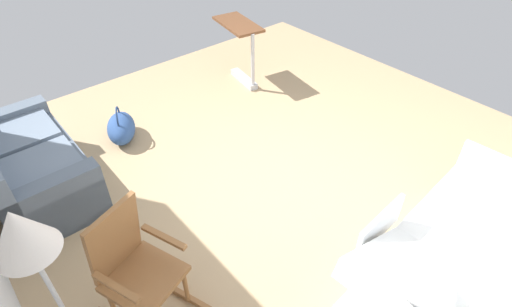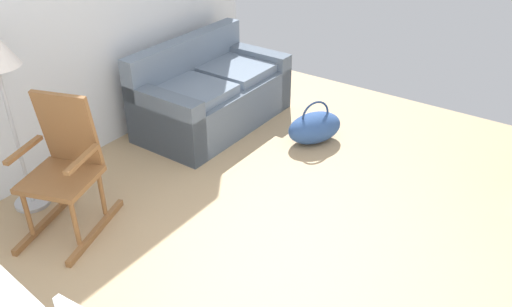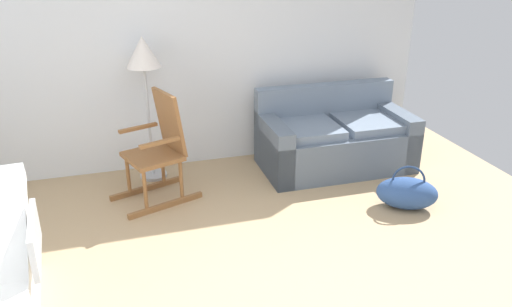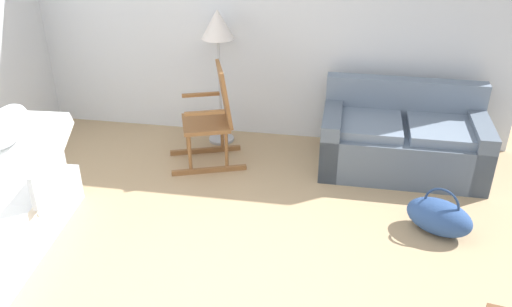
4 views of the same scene
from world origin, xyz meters
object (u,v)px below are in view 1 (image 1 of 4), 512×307
Objects in this scene: hospital_bed at (451,269)px; duffel_bag at (121,128)px; floor_lamp at (26,244)px; rocking_chair at (135,269)px; couch at (30,168)px; overbed_table at (241,46)px.

duffel_bag is (3.58, 1.00, -0.15)m from hospital_bed.
duffel_bag is (2.20, -1.36, -1.07)m from floor_lamp.
rocking_chair is 1.63× the size of duffel_bag.
floor_lamp reaches higher than couch.
hospital_bed is 2.46× the size of overbed_table.
couch reaches higher than overbed_table.
couch is (3.32, 2.07, 0.00)m from hospital_bed.
hospital_bed is 3.32× the size of duffel_bag.
hospital_bed is at bearing -127.21° from rocking_chair.
duffel_bag is at bearing 95.45° from overbed_table.
duffel_bag is (0.25, -1.07, -0.15)m from couch.
hospital_bed is 2.36m from rocking_chair.
rocking_chair is at bearing 129.26° from overbed_table.
duffel_bag is at bearing 15.60° from hospital_bed.
overbed_table is (0.44, -3.07, 0.23)m from couch.
couch is 1.53× the size of rocking_chair.
hospital_bed is at bearing -120.30° from floor_lamp.
rocking_chair is 2.35m from duffel_bag.
rocking_chair is 1.20× the size of overbed_table.
overbed_table is (3.77, -1.00, 0.23)m from hospital_bed.
rocking_chair reaches higher than overbed_table.
hospital_bed is 1.45× the size of floor_lamp.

